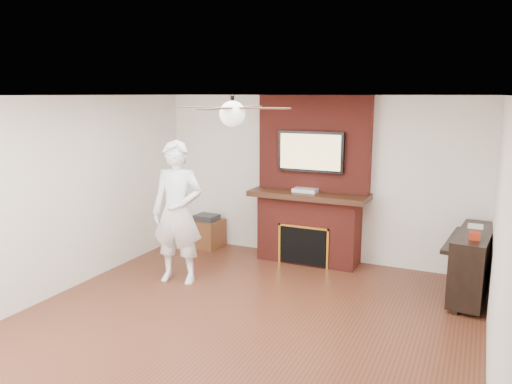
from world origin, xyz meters
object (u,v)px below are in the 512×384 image
at_px(fireplace, 311,197).
at_px(side_table, 207,232).
at_px(person, 177,212).
at_px(piano, 472,263).

distance_m(fireplace, side_table, 1.92).
relative_size(person, piano, 1.44).
distance_m(fireplace, piano, 2.42).
bearing_deg(side_table, fireplace, 6.15).
bearing_deg(side_table, piano, -2.76).
bearing_deg(person, side_table, 94.90).
relative_size(fireplace, person, 1.30).
bearing_deg(person, piano, 4.66).
xyz_separation_m(person, piano, (3.63, 1.03, -0.50)).
height_order(fireplace, person, fireplace).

